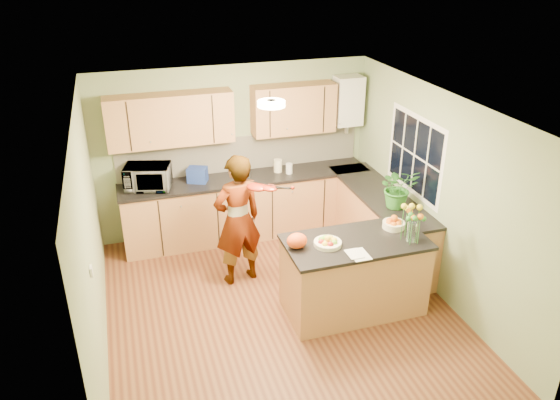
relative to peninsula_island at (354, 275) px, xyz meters
name	(u,v)px	position (x,y,z in m)	size (l,w,h in m)	color
floor	(280,310)	(-0.84, 0.22, -0.47)	(4.50, 4.50, 0.00)	#542918
ceiling	(280,107)	(-0.84, 0.22, 2.03)	(4.00, 4.50, 0.02)	white
wall_back	(234,150)	(-0.84, 2.47, 0.78)	(4.00, 0.02, 2.50)	gray
wall_front	(368,348)	(-0.84, -2.03, 0.78)	(4.00, 0.02, 2.50)	gray
wall_left	(91,244)	(-2.84, 0.22, 0.78)	(0.02, 4.50, 2.50)	gray
wall_right	(438,195)	(1.16, 0.22, 0.78)	(0.02, 4.50, 2.50)	gray
back_counter	(247,206)	(-0.74, 2.17, 0.00)	(3.64, 0.62, 0.94)	#B07246
right_counter	(379,224)	(0.86, 1.07, 0.00)	(0.62, 2.24, 0.94)	#B07246
splashback	(241,153)	(-0.74, 2.46, 0.73)	(3.60, 0.02, 0.52)	beige
upper_cabinets	(223,115)	(-1.02, 2.30, 1.38)	(3.20, 0.34, 0.70)	#B07246
boiler	(348,101)	(0.86, 2.31, 1.43)	(0.40, 0.30, 0.86)	white
window_right	(415,155)	(1.15, 0.82, 1.08)	(0.01, 1.30, 1.05)	white
light_switch	(91,271)	(-2.83, -0.38, 0.83)	(0.02, 0.09, 0.09)	white
ceiling_lamp	(271,104)	(-0.84, 0.52, 1.99)	(0.30, 0.30, 0.07)	#FFEABF
peninsula_island	(354,275)	(0.00, 0.00, 0.00)	(1.63, 0.84, 0.94)	#B07246
fruit_dish	(328,242)	(-0.35, 0.00, 0.51)	(0.31, 0.31, 0.11)	beige
orange_bowl	(394,223)	(0.55, 0.15, 0.53)	(0.26, 0.26, 0.15)	beige
flower_vase	(414,213)	(0.60, -0.18, 0.81)	(0.28, 0.28, 0.52)	silver
orange_bag	(297,241)	(-0.70, 0.05, 0.55)	(0.23, 0.20, 0.17)	#E74713
papers	(359,254)	(-0.10, -0.30, 0.47)	(0.19, 0.26, 0.01)	silver
violinist	(238,220)	(-1.15, 1.02, 0.40)	(0.63, 0.42, 1.74)	#E3AC8A
violin	(257,187)	(-0.95, 0.80, 0.92)	(0.60, 0.24, 0.12)	#4C0D04
microwave	(148,177)	(-2.13, 2.18, 0.64)	(0.60, 0.41, 0.33)	white
blue_box	(197,175)	(-1.44, 2.20, 0.58)	(0.26, 0.19, 0.21)	navy
kettle	(245,170)	(-0.76, 2.18, 0.58)	(0.15, 0.15, 0.27)	silver
jar_cream	(278,166)	(-0.25, 2.22, 0.57)	(0.12, 0.12, 0.19)	beige
jar_white	(289,169)	(-0.11, 2.11, 0.55)	(0.10, 0.10, 0.15)	white
potted_plant	(398,188)	(0.86, 0.65, 0.74)	(0.48, 0.42, 0.54)	#2F7828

